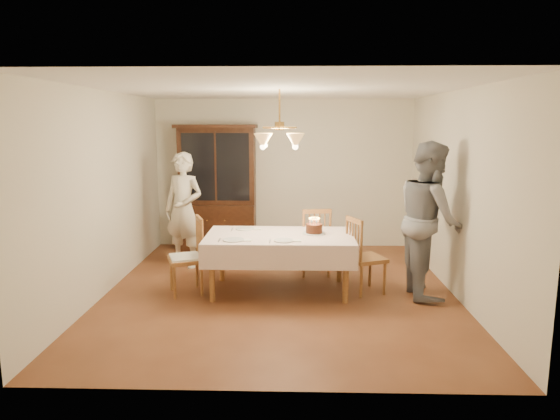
{
  "coord_description": "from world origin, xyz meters",
  "views": [
    {
      "loc": [
        0.19,
        -6.29,
        2.19
      ],
      "look_at": [
        0.0,
        0.2,
        1.05
      ],
      "focal_mm": 32.0,
      "sensor_mm": 36.0,
      "label": 1
    }
  ],
  "objects_px": {
    "china_hutch": "(218,190)",
    "birthday_cake": "(314,229)",
    "chair_far_side": "(314,245)",
    "elderly_woman": "(184,210)",
    "dining_table": "(280,240)"
  },
  "relations": [
    {
      "from": "chair_far_side",
      "to": "birthday_cake",
      "type": "distance_m",
      "value": 0.76
    },
    {
      "from": "dining_table",
      "to": "chair_far_side",
      "type": "relative_size",
      "value": 1.9
    },
    {
      "from": "dining_table",
      "to": "china_hutch",
      "type": "height_order",
      "value": "china_hutch"
    },
    {
      "from": "china_hutch",
      "to": "birthday_cake",
      "type": "bearing_deg",
      "value": -53.81
    },
    {
      "from": "dining_table",
      "to": "chair_far_side",
      "type": "bearing_deg",
      "value": 56.88
    },
    {
      "from": "china_hutch",
      "to": "chair_far_side",
      "type": "height_order",
      "value": "china_hutch"
    },
    {
      "from": "chair_far_side",
      "to": "birthday_cake",
      "type": "bearing_deg",
      "value": -92.77
    },
    {
      "from": "birthday_cake",
      "to": "chair_far_side",
      "type": "bearing_deg",
      "value": 87.23
    },
    {
      "from": "dining_table",
      "to": "elderly_woman",
      "type": "height_order",
      "value": "elderly_woman"
    },
    {
      "from": "dining_table",
      "to": "china_hutch",
      "type": "relative_size",
      "value": 0.88
    },
    {
      "from": "china_hutch",
      "to": "birthday_cake",
      "type": "height_order",
      "value": "china_hutch"
    },
    {
      "from": "chair_far_side",
      "to": "elderly_woman",
      "type": "relative_size",
      "value": 0.57
    },
    {
      "from": "china_hutch",
      "to": "dining_table",
      "type": "bearing_deg",
      "value": -63.09
    },
    {
      "from": "dining_table",
      "to": "birthday_cake",
      "type": "distance_m",
      "value": 0.48
    },
    {
      "from": "dining_table",
      "to": "china_hutch",
      "type": "xyz_separation_m",
      "value": [
        -1.14,
        2.25,
        0.36
      ]
    }
  ]
}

